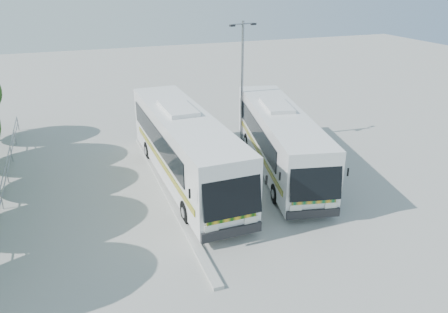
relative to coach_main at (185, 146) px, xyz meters
name	(u,v)px	position (x,y,z in m)	size (l,w,h in m)	color
ground	(222,202)	(1.00, -2.99, -2.01)	(100.00, 100.00, 0.00)	#979792
kerb_divider	(167,191)	(-1.30, -0.99, -1.93)	(0.40, 16.00, 0.15)	#B2B2AD
railing	(2,186)	(-9.00, 1.01, -1.27)	(0.06, 22.00, 1.00)	gray
coach_main	(185,146)	(0.00, 0.00, 0.00)	(3.02, 13.25, 3.66)	silver
coach_adjacent	(280,139)	(5.35, -0.40, -0.15)	(4.97, 12.47, 3.39)	silver
lamppost	(242,78)	(5.02, 4.39, 2.27)	(1.88, 0.58, 7.74)	gray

